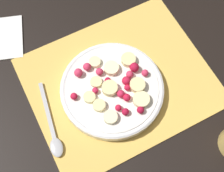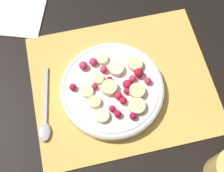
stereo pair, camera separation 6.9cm
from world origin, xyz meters
The scene contains 4 objects.
ground_plane centered at (0.00, 0.00, 0.00)m, with size 3.00×3.00×0.00m, color black.
placemat centered at (0.00, 0.00, 0.00)m, with size 0.42×0.34×0.01m.
fruit_bowl centered at (-0.03, -0.02, 0.02)m, with size 0.23×0.23×0.05m.
spoon centered at (-0.19, -0.05, 0.01)m, with size 0.05×0.18×0.01m.
Camera 1 is at (-0.15, -0.26, 0.67)m, focal length 50.00 mm.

